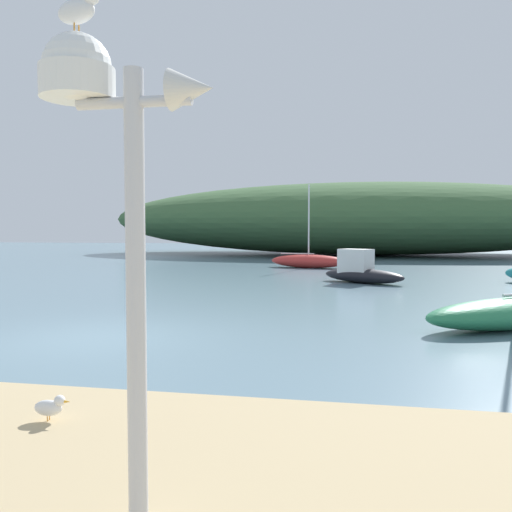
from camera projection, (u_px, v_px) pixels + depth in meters
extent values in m
plane|color=slate|center=(97.00, 338.00, 10.01)|extent=(120.00, 120.00, 0.00)
ellipsoid|color=#3D6038|center=(363.00, 219.00, 41.30)|extent=(40.30, 15.09, 5.59)
cylinder|color=silver|center=(136.00, 304.00, 3.22)|extent=(0.12, 0.12, 2.82)
cylinder|color=silver|center=(134.00, 102.00, 3.15)|extent=(0.72, 0.07, 0.07)
cylinder|color=white|center=(78.00, 83.00, 3.21)|extent=(0.45, 0.45, 0.19)
sphere|color=white|center=(77.00, 68.00, 3.21)|extent=(0.41, 0.41, 0.41)
cone|color=silver|center=(192.00, 89.00, 3.08)|extent=(0.26, 0.25, 0.25)
cylinder|color=orange|center=(79.00, 30.00, 3.22)|extent=(0.01, 0.01, 0.05)
cylinder|color=orange|center=(74.00, 27.00, 3.18)|extent=(0.01, 0.01, 0.05)
ellipsoid|color=white|center=(76.00, 12.00, 3.19)|extent=(0.28, 0.17, 0.14)
ellipsoid|color=#9EA0A8|center=(76.00, 8.00, 3.19)|extent=(0.26, 0.14, 0.05)
ellipsoid|color=#B72D28|center=(309.00, 261.00, 27.55)|extent=(4.21, 1.97, 0.69)
cylinder|color=silver|center=(309.00, 222.00, 27.44)|extent=(0.08, 0.08, 3.84)
cylinder|color=silver|center=(297.00, 254.00, 27.76)|extent=(1.80, 0.43, 0.06)
ellipsoid|color=black|center=(363.00, 276.00, 19.98)|extent=(3.36, 2.57, 0.54)
cube|color=silver|center=(356.00, 261.00, 20.18)|extent=(1.41, 1.28, 0.92)
cylinder|color=orange|center=(50.00, 417.00, 5.18)|extent=(0.01, 0.01, 0.05)
cylinder|color=orange|center=(47.00, 419.00, 5.14)|extent=(0.01, 0.01, 0.05)
ellipsoid|color=white|center=(48.00, 408.00, 5.15)|extent=(0.29, 0.14, 0.15)
ellipsoid|color=#9EA0A8|center=(48.00, 405.00, 5.15)|extent=(0.27, 0.11, 0.05)
sphere|color=white|center=(60.00, 400.00, 5.13)|extent=(0.11, 0.11, 0.11)
cone|color=gold|center=(67.00, 402.00, 5.12)|extent=(0.07, 0.03, 0.03)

